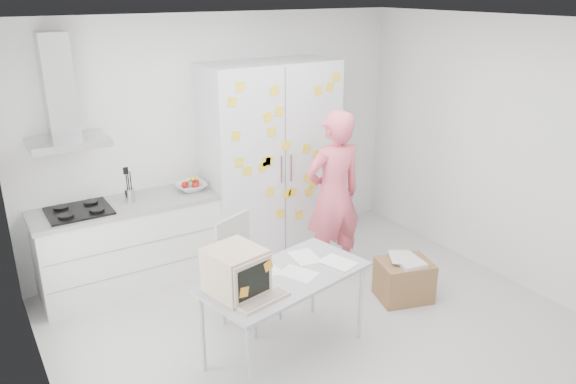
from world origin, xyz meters
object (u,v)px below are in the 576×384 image
person (333,196)px  desk (255,276)px  cardboard_box (404,279)px  chair (244,264)px

person → desk: (-1.45, -0.97, -0.07)m
person → cardboard_box: size_ratio=3.02×
chair → cardboard_box: bearing=-40.5°
chair → cardboard_box: 1.64m
desk → chair: size_ratio=1.48×
cardboard_box → chair: bearing=162.2°
person → chair: (-1.22, -0.31, -0.33)m
chair → cardboard_box: chair is taller
chair → cardboard_box: size_ratio=1.70×
chair → cardboard_box: (1.52, -0.49, -0.37)m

